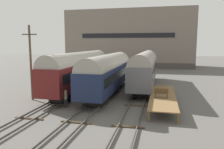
% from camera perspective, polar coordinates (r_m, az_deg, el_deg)
% --- Properties ---
extents(ground_plane, '(200.00, 200.00, 0.00)m').
position_cam_1_polar(ground_plane, '(26.72, -2.06, -5.93)').
color(ground_plane, '#56544F').
extents(track_left, '(2.60, 60.00, 0.26)m').
position_cam_1_polar(track_left, '(28.08, -10.62, -5.08)').
color(track_left, '#4C4742').
rests_on(track_left, ground).
extents(track_middle, '(2.60, 60.00, 0.26)m').
position_cam_1_polar(track_middle, '(26.69, -2.07, -5.64)').
color(track_middle, '#4C4742').
rests_on(track_middle, ground).
extents(track_right, '(2.60, 60.00, 0.26)m').
position_cam_1_polar(track_right, '(25.95, 7.22, -6.09)').
color(track_right, '#4C4742').
rests_on(track_right, ground).
extents(train_car_navy, '(3.09, 17.06, 5.12)m').
position_cam_1_polar(train_car_navy, '(28.22, -0.98, 0.79)').
color(train_car_navy, black).
rests_on(train_car_navy, ground).
extents(train_car_grey, '(2.93, 18.69, 5.27)m').
position_cam_1_polar(train_car_grey, '(32.94, 8.62, 1.95)').
color(train_car_grey, black).
rests_on(train_car_grey, ground).
extents(train_car_maroon, '(2.96, 18.55, 5.34)m').
position_cam_1_polar(train_car_maroon, '(30.50, -8.39, 1.55)').
color(train_car_maroon, black).
rests_on(train_car_maroon, ground).
extents(station_platform, '(2.64, 11.76, 0.96)m').
position_cam_1_polar(station_platform, '(24.08, 13.15, -5.53)').
color(station_platform, brown).
rests_on(station_platform, ground).
extents(bench, '(1.40, 0.40, 0.91)m').
position_cam_1_polar(bench, '(23.05, 12.73, -4.67)').
color(bench, brown).
rests_on(bench, station_platform).
extents(person_worker, '(0.32, 0.32, 1.79)m').
position_cam_1_polar(person_worker, '(22.77, -12.00, -5.76)').
color(person_worker, '#282833').
rests_on(person_worker, ground).
extents(utility_pole, '(1.80, 0.24, 8.50)m').
position_cam_1_polar(utility_pole, '(26.40, -20.46, 3.11)').
color(utility_pole, '#473828').
rests_on(utility_pole, ground).
extents(warehouse_building, '(35.10, 12.30, 15.73)m').
position_cam_1_polar(warehouse_building, '(64.43, 4.68, 9.23)').
color(warehouse_building, '#46403A').
rests_on(warehouse_building, ground).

